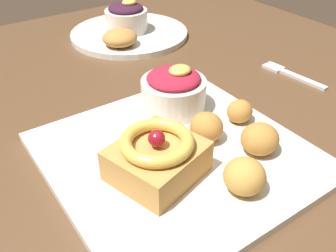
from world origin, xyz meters
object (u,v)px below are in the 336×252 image
back_plate (129,34)px  back_pastry (120,38)px  fritter_front (260,139)px  cake_slice (157,156)px  back_ramekin (126,17)px  fork (289,74)px  fritter_middle (206,127)px  fritter_back (245,176)px  berry_ramekin (174,91)px  front_plate (177,155)px  fritter_extra (240,111)px

back_plate → back_pastry: back_pastry is taller
fritter_front → back_pastry: 0.40m
cake_slice → back_plate: size_ratio=0.46×
back_ramekin → fork: 0.36m
fritter_front → back_ramekin: 0.47m
fritter_middle → back_ramekin: (0.11, 0.41, 0.01)m
fritter_front → fritter_back: fritter_back is taller
berry_ramekin → back_pastry: bearing=78.9°
cake_slice → fork: cake_slice is taller
berry_ramekin → front_plate: bearing=-123.0°
fritter_front → back_pastry: bearing=86.9°
fritter_extra → back_pastry: bearing=91.0°
cake_slice → berry_ramekin: 0.15m
fritter_middle → back_plate: bearing=74.1°
cake_slice → berry_ramekin: berry_ramekin is taller
front_plate → fritter_middle: bearing=-0.7°
back_pastry → fork: 0.33m
cake_slice → fritter_middle: 0.09m
cake_slice → fritter_front: size_ratio=2.44×
back_plate → back_ramekin: (-0.00, 0.00, 0.04)m
fritter_front → fritter_middle: (-0.04, 0.06, 0.00)m
fritter_front → back_plate: (0.08, 0.46, -0.03)m
cake_slice → fritter_extra: bearing=9.8°
front_plate → fritter_front: size_ratio=6.32×
fritter_front → back_pastry: size_ratio=0.69×
berry_ramekin → fritter_back: 0.19m
fritter_middle → back_plate: (0.11, 0.40, -0.03)m
fritter_front → fritter_extra: fritter_front is taller
berry_ramekin → fork: berry_ramekin is taller
front_plate → fork: (0.30, 0.07, -0.00)m
cake_slice → back_ramekin: (0.20, 0.43, 0.00)m
fritter_front → berry_ramekin: bearing=100.9°
fritter_front → back_plate: bearing=80.5°
fritter_middle → back_ramekin: 0.42m
berry_ramekin → fritter_middle: bearing=-96.6°
back_plate → back_ramekin: back_ramekin is taller
back_plate → fritter_middle: bearing=-105.9°
berry_ramekin → back_pastry: berry_ramekin is taller
berry_ramekin → fritter_extra: bearing=-55.4°
berry_ramekin → fritter_middle: size_ratio=2.17×
front_plate → back_ramekin: back_ramekin is taller
cake_slice → fritter_middle: size_ratio=2.71×
cake_slice → front_plate: bearing=25.5°
fritter_back → fork: (0.28, 0.17, -0.03)m
fritter_middle → back_ramekin: back_ramekin is taller
front_plate → cake_slice: size_ratio=2.60×
cake_slice → fritter_front: bearing=-16.2°
back_pastry → back_ramekin: bearing=50.7°
fritter_extra → back_ramekin: bearing=83.4°
fritter_front → back_ramekin: back_ramekin is taller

